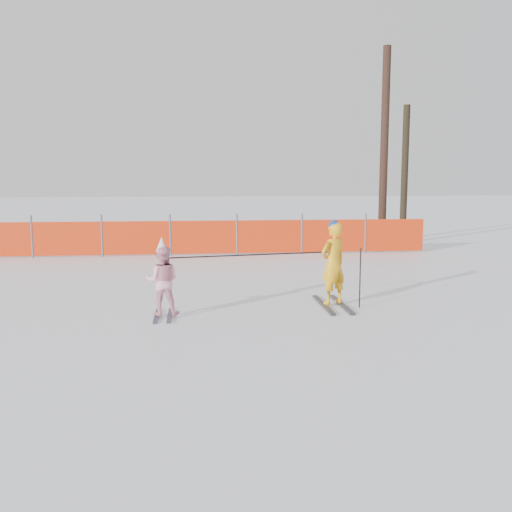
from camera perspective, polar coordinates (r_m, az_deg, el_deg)
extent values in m
plane|color=white|center=(9.53, 0.32, -6.38)|extent=(120.00, 120.00, 0.00)
cube|color=black|center=(10.59, 6.76, -4.86)|extent=(0.09, 1.55, 0.04)
cube|color=black|center=(10.67, 8.54, -4.80)|extent=(0.09, 1.55, 0.04)
imported|color=#FFAD15|center=(10.49, 7.73, -0.72)|extent=(0.65, 0.58, 1.50)
sphere|color=navy|center=(10.41, 7.80, 3.04)|extent=(0.20, 0.20, 0.20)
cube|color=black|center=(9.87, -9.90, -5.91)|extent=(0.09, 0.98, 0.03)
cube|color=black|center=(9.86, -8.62, -5.90)|extent=(0.09, 0.98, 0.03)
imported|color=#FFA6BC|center=(9.74, -9.34, -2.47)|extent=(0.60, 0.48, 1.17)
cone|color=white|center=(9.64, -9.42, 1.19)|extent=(0.19, 0.19, 0.24)
cylinder|color=black|center=(10.46, 10.36, -2.16)|extent=(0.02, 0.02, 1.10)
cylinder|color=black|center=(9.96, -0.48, 0.11)|extent=(2.82, 0.48, 0.02)
cylinder|color=#595960|center=(17.87, -21.50, 1.82)|extent=(0.06, 0.06, 1.25)
cylinder|color=#595960|center=(17.45, -15.15, 1.96)|extent=(0.06, 0.06, 1.25)
cylinder|color=#595960|center=(17.25, -8.57, 2.08)|extent=(0.06, 0.06, 1.25)
cylinder|color=#595960|center=(17.28, -1.92, 2.18)|extent=(0.06, 0.06, 1.25)
cylinder|color=#595960|center=(17.54, 4.61, 2.24)|extent=(0.06, 0.06, 1.25)
cylinder|color=#595960|center=(18.02, 10.88, 2.28)|extent=(0.06, 0.06, 1.25)
cube|color=red|center=(17.33, -12.10, 1.77)|extent=(17.86, 0.03, 1.00)
cylinder|color=#301D15|center=(19.80, 12.70, 10.46)|extent=(0.27, 0.27, 6.59)
cylinder|color=black|center=(22.43, 14.64, 8.06)|extent=(0.25, 0.25, 5.01)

